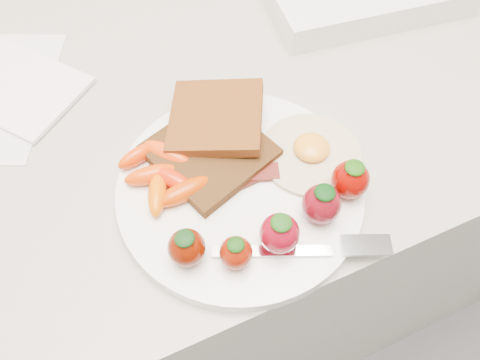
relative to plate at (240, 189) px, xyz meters
name	(u,v)px	position (x,y,z in m)	size (l,w,h in m)	color
counter	(215,237)	(0.02, 0.17, -0.46)	(2.00, 0.60, 0.90)	gray
plate	(240,189)	(0.00, 0.00, 0.00)	(0.27, 0.27, 0.02)	white
toast_lower	(210,152)	(-0.01, 0.05, 0.02)	(0.12, 0.12, 0.01)	black
toast_upper	(216,117)	(0.01, 0.08, 0.03)	(0.10, 0.10, 0.01)	#511C0A
fried_egg	(311,152)	(0.09, 0.00, 0.01)	(0.12, 0.12, 0.02)	silver
bacon_strips	(233,176)	(0.00, 0.01, 0.01)	(0.10, 0.06, 0.01)	black
baby_carrots	(163,175)	(-0.07, 0.04, 0.02)	(0.09, 0.10, 0.02)	#D73A03
strawberries	(285,218)	(0.02, -0.07, 0.03)	(0.22, 0.06, 0.05)	#560D00
fork	(315,248)	(0.04, -0.10, 0.01)	(0.17, 0.08, 0.00)	silver
notepad	(13,86)	(-0.20, 0.27, 0.00)	(0.12, 0.17, 0.01)	white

